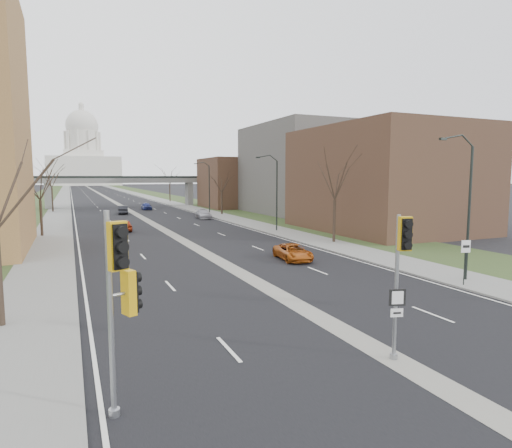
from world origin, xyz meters
TOP-DOWN VIEW (x-y plane):
  - ground at (0.00, 0.00)m, footprint 700.00×700.00m
  - road_surface at (0.00, 150.00)m, footprint 20.00×600.00m
  - median_strip at (0.00, 150.00)m, footprint 1.20×600.00m
  - sidewalk_right at (12.00, 150.00)m, footprint 4.00×600.00m
  - sidewalk_left at (-12.00, 150.00)m, footprint 4.00×600.00m
  - grass_verge_right at (18.00, 150.00)m, footprint 8.00×600.00m
  - grass_verge_left at (-18.00, 150.00)m, footprint 8.00×600.00m
  - commercial_block_near at (24.00, 28.00)m, footprint 16.00×20.00m
  - commercial_block_mid at (28.00, 52.00)m, footprint 18.00×22.00m
  - commercial_block_far at (22.00, 70.00)m, footprint 14.00×14.00m
  - pedestrian_bridge at (0.00, 80.00)m, footprint 34.00×3.00m
  - capitol at (0.00, 320.00)m, footprint 48.00×42.00m
  - streetlight_near at (10.99, 6.00)m, footprint 2.61×0.20m
  - streetlight_mid at (10.99, 32.00)m, footprint 2.61×0.20m
  - streetlight_far at (10.99, 58.00)m, footprint 2.61×0.20m
  - tree_left_b at (-13.00, 38.00)m, footprint 6.75×6.75m
  - tree_left_c at (-13.00, 72.00)m, footprint 7.65×7.65m
  - tree_right_a at (13.00, 22.00)m, footprint 7.20×7.20m
  - tree_right_b at (13.00, 55.00)m, footprint 6.30×6.30m
  - tree_right_c at (13.00, 95.00)m, footprint 7.65×7.65m
  - signal_pole_left at (-9.03, -1.05)m, footprint 0.92×1.25m
  - signal_pole_median at (-0.06, -1.35)m, footprint 0.68×0.85m
  - speed_limit_sign at (10.55, 5.07)m, footprint 0.55×0.18m
  - car_left_near at (-4.51, 39.31)m, footprint 1.67×4.07m
  - car_left_far at (-2.00, 63.04)m, footprint 1.77×4.41m
  - car_right_near at (5.34, 16.12)m, footprint 2.51×4.58m
  - car_right_mid at (8.29, 49.96)m, footprint 2.10×4.69m
  - car_right_far at (3.24, 70.91)m, footprint 1.69×4.10m

SIDE VIEW (x-z plane):
  - ground at x=0.00m, z-range 0.00..0.00m
  - median_strip at x=0.00m, z-range -0.01..0.01m
  - road_surface at x=0.00m, z-range 0.00..0.01m
  - grass_verge_right at x=18.00m, z-range 0.00..0.10m
  - grass_verge_left at x=-18.00m, z-range 0.00..0.10m
  - sidewalk_right at x=12.00m, z-range 0.00..0.12m
  - sidewalk_left at x=-12.00m, z-range 0.00..0.12m
  - car_right_near at x=5.34m, z-range 0.00..1.21m
  - car_right_mid at x=8.29m, z-range 0.00..1.34m
  - car_left_near at x=-4.51m, z-range 0.00..1.38m
  - car_right_far at x=3.24m, z-range 0.00..1.39m
  - car_left_far at x=-2.00m, z-range 0.00..1.43m
  - speed_limit_sign at x=10.55m, z-range 0.61..3.22m
  - signal_pole_median at x=-0.06m, z-range 1.00..6.09m
  - signal_pole_left at x=-9.03m, z-range 0.85..6.37m
  - pedestrian_bridge at x=0.00m, z-range 1.62..8.07m
  - commercial_block_far at x=22.00m, z-range 0.00..10.00m
  - tree_right_b at x=13.00m, z-range 1.71..9.93m
  - commercial_block_near at x=24.00m, z-range 0.00..12.00m
  - tree_left_b at x=-13.00m, z-range 1.82..10.63m
  - tree_right_a at x=13.00m, z-range 1.94..11.34m
  - streetlight_near at x=10.99m, z-range 2.60..11.30m
  - streetlight_mid at x=10.99m, z-range 2.60..11.30m
  - streetlight_far at x=10.99m, z-range 2.60..11.30m
  - tree_left_c at x=-13.00m, z-range 2.05..12.04m
  - tree_right_c at x=13.00m, z-range 2.05..12.04m
  - commercial_block_mid at x=28.00m, z-range 0.00..15.00m
  - capitol at x=0.00m, z-range -9.28..46.47m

